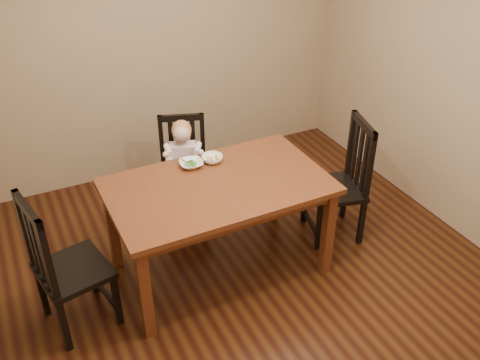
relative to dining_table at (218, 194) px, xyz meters
name	(u,v)px	position (x,y,z in m)	size (l,w,h in m)	color
room	(248,128)	(0.16, -0.18, 0.61)	(4.01, 4.01, 2.71)	#3F210D
dining_table	(218,194)	(0.00, 0.00, 0.00)	(1.68, 1.01, 0.83)	#532413
chair_child	(184,172)	(0.03, 0.83, -0.26)	(0.54, 0.53, 0.99)	black
chair_left	(64,267)	(-1.21, -0.08, -0.20)	(0.55, 0.57, 1.12)	black
chair_right	(341,182)	(1.16, -0.01, -0.21)	(0.56, 0.57, 1.10)	black
toddler	(184,162)	(0.01, 0.78, -0.13)	(0.31, 0.38, 0.52)	silver
bowl_peas	(191,164)	(-0.09, 0.33, 0.12)	(0.19, 0.19, 0.05)	white
bowl_veg	(212,159)	(0.10, 0.32, 0.12)	(0.17, 0.17, 0.05)	white
fork	(187,164)	(-0.13, 0.31, 0.14)	(0.09, 0.12, 0.05)	silver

